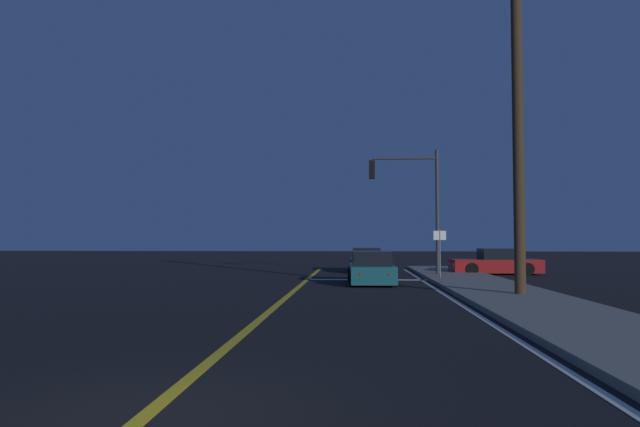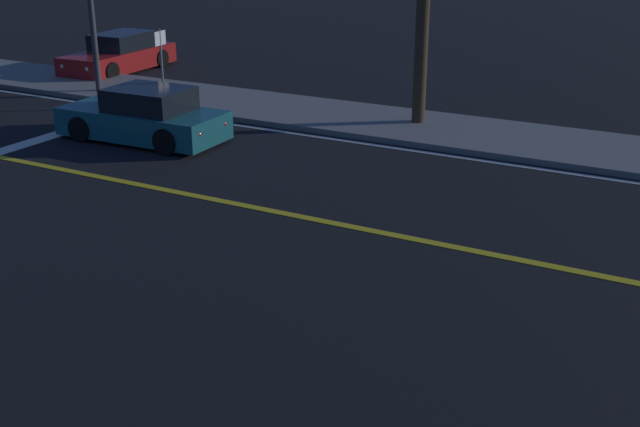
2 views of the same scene
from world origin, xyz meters
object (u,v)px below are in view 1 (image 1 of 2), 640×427
car_side_waiting_red (496,263)px  utility_pole_right (518,115)px  car_far_approaching_black (366,261)px  traffic_signal_near_right (414,193)px  street_sign_corner (440,246)px  car_mid_block_teal (371,270)px

car_side_waiting_red → utility_pole_right: utility_pole_right is taller
car_side_waiting_red → car_far_approaching_black: bearing=70.1°
traffic_signal_near_right → street_sign_corner: bearing=106.7°
car_far_approaching_black → utility_pole_right: size_ratio=0.42×
car_side_waiting_red → traffic_signal_near_right: traffic_signal_near_right is taller
car_far_approaching_black → traffic_signal_near_right: bearing=-61.2°
car_mid_block_teal → utility_pole_right: size_ratio=0.39×
car_mid_block_teal → car_side_waiting_red: 9.45m
utility_pole_right → street_sign_corner: bearing=100.7°
car_far_approaching_black → traffic_signal_near_right: (2.25, -4.13, 3.50)m
car_mid_block_teal → street_sign_corner: 3.70m
car_mid_block_teal → street_sign_corner: bearing=29.4°
car_far_approaching_black → car_side_waiting_red: size_ratio=1.02×
traffic_signal_near_right → utility_pole_right: 10.55m
car_far_approaching_black → traffic_signal_near_right: 5.86m
car_side_waiting_red → street_sign_corner: (-3.58, -4.85, 0.93)m
car_side_waiting_red → street_sign_corner: bearing=140.9°
utility_pole_right → street_sign_corner: 8.61m
traffic_signal_near_right → utility_pole_right: size_ratio=0.56×
car_far_approaching_black → car_side_waiting_red: bearing=-17.1°
car_mid_block_teal → utility_pole_right: 8.75m
traffic_signal_near_right → street_sign_corner: size_ratio=2.76×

